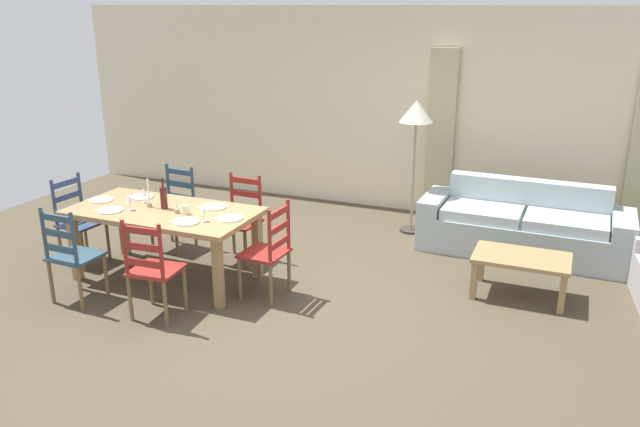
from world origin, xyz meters
TOP-DOWN VIEW (x-y plane):
  - ground_plane at (0.00, 0.00)m, footprint 9.60×9.60m
  - wall_far at (0.00, 3.30)m, footprint 9.60×0.16m
  - curtain_panel_left at (0.78, 3.16)m, footprint 0.35×0.08m
  - dining_table at (-1.34, 0.04)m, footprint 1.90×0.96m
  - dining_chair_near_left at (-1.82, -0.75)m, footprint 0.43×0.41m
  - dining_chair_near_right at (-0.92, -0.73)m, footprint 0.45×0.43m
  - dining_chair_far_left at (-1.76, 0.83)m, footprint 0.45×0.43m
  - dining_chair_far_right at (-0.87, 0.78)m, footprint 0.43×0.41m
  - dining_chair_head_west at (-2.50, 0.07)m, footprint 0.43×0.45m
  - dining_chair_head_east at (-0.16, 0.06)m, footprint 0.42×0.44m
  - dinner_plate_near_left at (-1.79, -0.21)m, footprint 0.24×0.24m
  - fork_near_left at (-1.94, -0.21)m, footprint 0.03×0.17m
  - dinner_plate_near_right at (-0.89, -0.21)m, footprint 0.24×0.24m
  - fork_near_right at (-1.04, -0.21)m, footprint 0.02×0.17m
  - dinner_plate_far_left at (-1.79, 0.29)m, footprint 0.24×0.24m
  - fork_far_left at (-1.94, 0.29)m, footprint 0.03×0.17m
  - dinner_plate_far_right at (-0.89, 0.29)m, footprint 0.24×0.24m
  - fork_far_right at (-1.04, 0.29)m, footprint 0.02×0.17m
  - dinner_plate_head_west at (-2.12, 0.04)m, footprint 0.24×0.24m
  - fork_head_west at (-2.27, 0.04)m, footprint 0.02×0.17m
  - dinner_plate_head_east at (-0.56, 0.04)m, footprint 0.24×0.24m
  - fork_head_east at (-0.71, 0.04)m, footprint 0.02×0.17m
  - wine_bottle at (-1.34, 0.08)m, footprint 0.07×0.07m
  - wine_glass_near_left at (-1.63, -0.10)m, footprint 0.06×0.06m
  - wine_glass_near_right at (-0.76, -0.11)m, footprint 0.06×0.06m
  - wine_glass_far_left at (-1.66, 0.17)m, footprint 0.06×0.06m
  - coffee_cup_primary at (-1.04, 0.01)m, footprint 0.07×0.07m
  - candle_tall at (-1.52, 0.06)m, footprint 0.05×0.05m
  - candle_short at (-1.14, 0.00)m, footprint 0.05×0.05m
  - couch at (1.98, 2.22)m, footprint 2.30×0.84m
  - coffee_table at (2.07, 1.00)m, footprint 0.90×0.56m
  - standing_lamp at (0.63, 2.40)m, footprint 0.40×0.40m

SIDE VIEW (x-z plane):
  - ground_plane at x=0.00m, z-range -0.02..0.00m
  - couch at x=1.98m, z-range -0.11..0.69m
  - coffee_table at x=2.07m, z-range 0.15..0.57m
  - dining_chair_near_left at x=-1.82m, z-range 0.00..0.96m
  - dining_chair_near_right at x=-0.92m, z-range 0.00..0.96m
  - dining_chair_far_left at x=-1.76m, z-range 0.00..0.96m
  - dining_chair_far_right at x=-0.87m, z-range 0.00..0.96m
  - dining_chair_head_west at x=-2.50m, z-range 0.00..0.96m
  - dining_chair_head_east at x=-0.16m, z-range 0.00..0.96m
  - dining_table at x=-1.34m, z-range 0.29..1.04m
  - fork_near_left at x=-1.94m, z-range 0.75..0.76m
  - fork_near_right at x=-1.04m, z-range 0.75..0.76m
  - fork_far_left at x=-1.94m, z-range 0.75..0.76m
  - fork_far_right at x=-1.04m, z-range 0.75..0.76m
  - fork_head_west at x=-2.27m, z-range 0.75..0.76m
  - fork_head_east at x=-0.71m, z-range 0.75..0.76m
  - dinner_plate_near_left at x=-1.79m, z-range 0.75..0.77m
  - dinner_plate_near_right at x=-0.89m, z-range 0.75..0.77m
  - dinner_plate_far_left at x=-1.79m, z-range 0.75..0.77m
  - dinner_plate_far_right at x=-0.89m, z-range 0.75..0.77m
  - dinner_plate_head_west at x=-2.12m, z-range 0.75..0.77m
  - dinner_plate_head_east at x=-0.56m, z-range 0.75..0.77m
  - candle_short at x=-1.14m, z-range 0.71..0.88m
  - coffee_cup_primary at x=-1.04m, z-range 0.75..0.84m
  - candle_tall at x=-1.52m, z-range 0.69..0.98m
  - wine_glass_near_left at x=-1.63m, z-range 0.78..0.94m
  - wine_glass_near_right at x=-0.76m, z-range 0.78..0.94m
  - wine_glass_far_left at x=-1.66m, z-range 0.78..0.94m
  - wine_bottle at x=-1.34m, z-range 0.71..1.03m
  - curtain_panel_left at x=0.78m, z-range 0.00..2.20m
  - wall_far at x=0.00m, z-range 0.00..2.70m
  - standing_lamp at x=0.63m, z-range 0.59..2.23m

